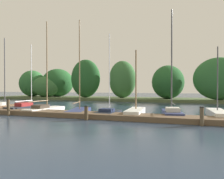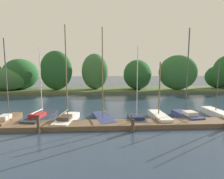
% 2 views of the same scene
% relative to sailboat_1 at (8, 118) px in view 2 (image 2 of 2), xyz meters
% --- Properties ---
extents(dock_pier, '(30.09, 1.80, 0.35)m').
position_rel_sailboat_1_xyz_m(dock_pier, '(10.58, -1.50, -0.21)').
color(dock_pier, brown).
rests_on(dock_pier, ground).
extents(far_shore, '(56.93, 8.00, 7.31)m').
position_rel_sailboat_1_xyz_m(far_shore, '(9.19, 18.63, 2.45)').
color(far_shore, '#4C5B38').
rests_on(far_shore, ground).
extents(sailboat_1, '(1.01, 3.93, 7.02)m').
position_rel_sailboat_1_xyz_m(sailboat_1, '(0.00, 0.00, 0.00)').
color(sailboat_1, brown).
rests_on(sailboat_1, ground).
extents(sailboat_2, '(2.17, 4.63, 6.37)m').
position_rel_sailboat_1_xyz_m(sailboat_2, '(2.53, 0.66, -0.07)').
color(sailboat_2, '#232833').
rests_on(sailboat_2, ground).
extents(sailboat_3, '(1.80, 4.30, 8.10)m').
position_rel_sailboat_1_xyz_m(sailboat_3, '(4.92, -0.14, -0.01)').
color(sailboat_3, white).
rests_on(sailboat_3, ground).
extents(sailboat_4, '(2.11, 4.35, 8.03)m').
position_rel_sailboat_1_xyz_m(sailboat_4, '(8.00, 0.33, -0.08)').
color(sailboat_4, navy).
rests_on(sailboat_4, ground).
extents(sailboat_5, '(1.49, 3.02, 6.48)m').
position_rel_sailboat_1_xyz_m(sailboat_5, '(10.90, -0.30, -0.11)').
color(sailboat_5, '#232833').
rests_on(sailboat_5, ground).
extents(sailboat_6, '(1.19, 3.90, 5.12)m').
position_rel_sailboat_1_xyz_m(sailboat_6, '(12.96, 0.09, -0.04)').
color(sailboat_6, white).
rests_on(sailboat_6, ground).
extents(sailboat_7, '(1.74, 3.77, 8.07)m').
position_rel_sailboat_1_xyz_m(sailboat_7, '(15.62, 0.45, 0.02)').
color(sailboat_7, navy).
rests_on(sailboat_7, ground).
extents(sailboat_8, '(1.21, 4.30, 5.18)m').
position_rel_sailboat_1_xyz_m(sailboat_8, '(18.79, 0.92, -0.07)').
color(sailboat_8, white).
rests_on(sailboat_8, ground).
extents(mooring_piling_1, '(0.25, 0.25, 1.30)m').
position_rel_sailboat_1_xyz_m(mooring_piling_1, '(3.35, -2.70, 0.27)').
color(mooring_piling_1, '#4C3D28').
rests_on(mooring_piling_1, ground).
extents(mooring_piling_2, '(0.30, 0.30, 0.95)m').
position_rel_sailboat_1_xyz_m(mooring_piling_2, '(10.12, -2.76, 0.09)').
color(mooring_piling_2, '#4C3D28').
rests_on(mooring_piling_2, ground).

